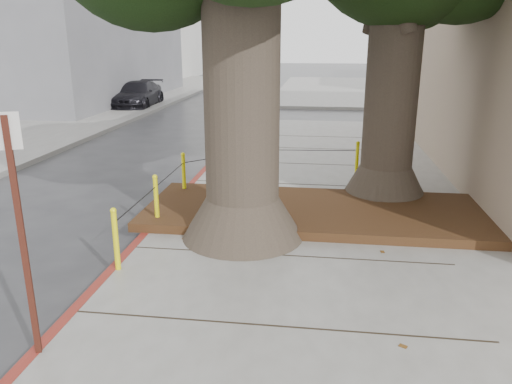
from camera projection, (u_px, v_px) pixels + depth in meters
The scene contains 8 objects.
ground at pixel (232, 334), 5.93m from camera, with size 140.00×140.00×0.00m, color #28282B.
sidewalk_far at pixel (399, 90), 33.56m from camera, with size 16.00×20.00×0.15m, color slate.
curb_red at pixel (143, 239), 8.53m from camera, with size 0.14×26.00×0.16m, color maroon.
planter_bed at pixel (315, 212), 9.44m from camera, with size 6.40×2.60×0.16m, color black.
bollard_ring at pixel (228, 179), 9.99m from camera, with size 3.79×5.39×0.95m.
signpost at pixel (20, 225), 4.92m from camera, with size 0.24×0.12×2.56m.
car_silver at pixel (448, 108), 21.24m from camera, with size 1.27×3.16×1.08m, color #ADACB1.
car_dark at pixel (138, 95), 25.34m from camera, with size 1.83×4.51×1.31m, color black.
Camera 1 is at (0.97, -5.09, 3.36)m, focal length 35.00 mm.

